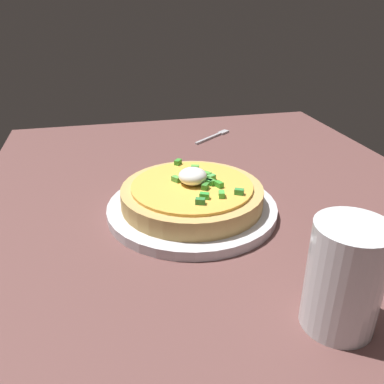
# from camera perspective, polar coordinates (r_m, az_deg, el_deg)

# --- Properties ---
(dining_table) EXTENTS (1.13, 0.77, 0.03)m
(dining_table) POSITION_cam_1_polar(r_m,az_deg,el_deg) (0.57, 6.23, -6.63)
(dining_table) COLOR brown
(dining_table) RESTS_ON ground
(plate) EXTENTS (0.25, 0.25, 0.01)m
(plate) POSITION_cam_1_polar(r_m,az_deg,el_deg) (0.60, -0.00, -2.33)
(plate) COLOR silver
(plate) RESTS_ON dining_table
(pizza) EXTENTS (0.21, 0.21, 0.06)m
(pizza) POSITION_cam_1_polar(r_m,az_deg,el_deg) (0.59, 0.02, -0.30)
(pizza) COLOR tan
(pizza) RESTS_ON plate
(cup_near) EXTENTS (0.07, 0.07, 0.11)m
(cup_near) POSITION_cam_1_polar(r_m,az_deg,el_deg) (0.41, 20.83, -11.60)
(cup_near) COLOR silver
(cup_near) RESTS_ON dining_table
(fork) EXTENTS (0.08, 0.10, 0.01)m
(fork) POSITION_cam_1_polar(r_m,az_deg,el_deg) (0.94, 3.27, 8.00)
(fork) COLOR #B7B7BC
(fork) RESTS_ON dining_table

